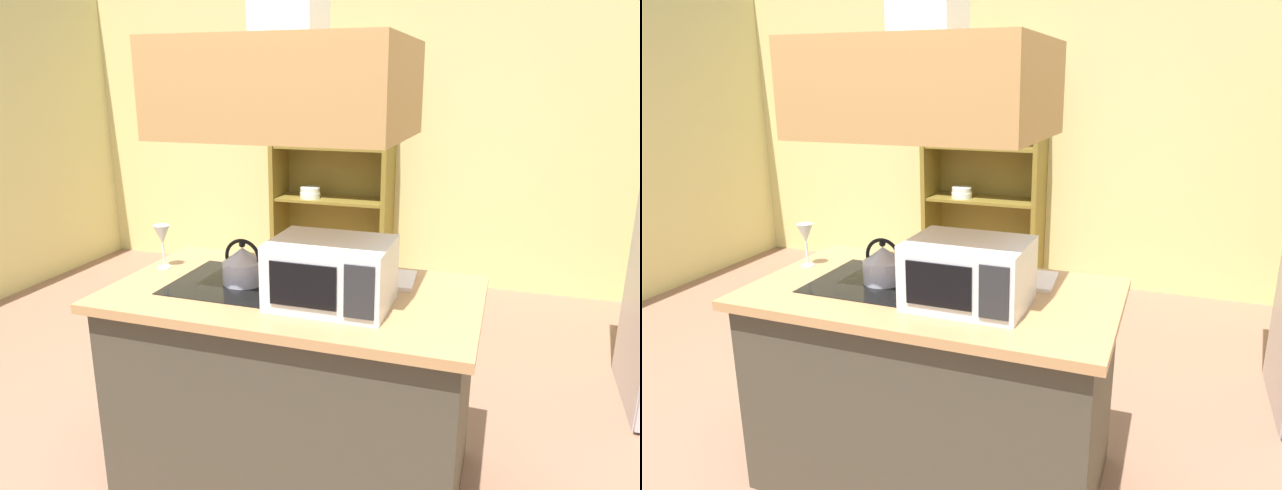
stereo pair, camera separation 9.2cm
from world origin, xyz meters
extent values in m
plane|color=#8C644F|center=(0.00, 0.00, 0.00)|extent=(7.80, 7.80, 0.00)
cube|color=#DCD085|center=(0.00, 3.00, 1.35)|extent=(6.00, 0.12, 2.70)
cube|color=#413B2E|center=(0.16, 0.11, 0.43)|extent=(1.46, 0.79, 0.86)
cube|color=tan|center=(0.16, 0.11, 0.88)|extent=(1.54, 0.87, 0.04)
cube|color=black|center=(-0.07, 0.11, 0.90)|extent=(0.60, 0.48, 0.00)
cube|color=#B38048|center=(0.16, 0.11, 1.72)|extent=(0.90, 0.70, 0.36)
cube|color=olive|center=(-0.99, 2.74, 0.92)|extent=(0.04, 0.40, 1.84)
cube|color=olive|center=(0.01, 2.74, 0.92)|extent=(0.04, 0.40, 1.84)
cube|color=olive|center=(-0.49, 2.74, 1.83)|extent=(1.04, 0.40, 0.03)
cube|color=olive|center=(-0.49, 2.74, 0.04)|extent=(1.04, 0.40, 0.08)
cube|color=olive|center=(-0.49, 2.93, 0.92)|extent=(1.04, 0.02, 1.84)
cube|color=olive|center=(-0.49, 2.74, 0.74)|extent=(0.96, 0.36, 0.02)
cube|color=olive|center=(-0.49, 2.74, 1.20)|extent=(0.96, 0.36, 0.02)
cylinder|color=white|center=(-0.68, 2.69, 0.77)|extent=(0.18, 0.18, 0.05)
cylinder|color=white|center=(-0.68, 2.69, 0.82)|extent=(0.17, 0.17, 0.05)
cylinder|color=silver|center=(-0.37, 2.70, 1.27)|extent=(0.01, 0.01, 0.12)
cone|color=silver|center=(-0.37, 2.70, 1.37)|extent=(0.07, 0.07, 0.08)
cylinder|color=silver|center=(-0.20, 2.70, 1.27)|extent=(0.01, 0.01, 0.12)
cone|color=silver|center=(-0.20, 2.70, 1.37)|extent=(0.07, 0.07, 0.08)
cylinder|color=#B7B6C9|center=(-0.07, 0.11, 0.95)|extent=(0.18, 0.18, 0.10)
cone|color=#B6B9C5|center=(-0.07, 0.11, 1.03)|extent=(0.17, 0.17, 0.06)
sphere|color=black|center=(-0.07, 0.11, 1.08)|extent=(0.03, 0.03, 0.03)
torus|color=black|center=(-0.07, 0.11, 1.02)|extent=(0.17, 0.02, 0.17)
cube|color=white|center=(0.46, 0.35, 0.91)|extent=(0.35, 0.26, 0.02)
cube|color=silver|center=(0.36, 0.01, 1.03)|extent=(0.46, 0.34, 0.26)
cube|color=black|center=(0.31, -0.16, 1.03)|extent=(0.26, 0.01, 0.17)
cube|color=#262628|center=(0.52, -0.16, 1.03)|extent=(0.11, 0.01, 0.20)
cylinder|color=silver|center=(-0.52, 0.19, 0.90)|extent=(0.06, 0.06, 0.01)
cylinder|color=silver|center=(-0.52, 0.19, 0.96)|extent=(0.01, 0.01, 0.11)
cone|color=silver|center=(-0.52, 0.19, 1.06)|extent=(0.08, 0.08, 0.09)
camera|label=1|loc=(0.99, -1.99, 1.75)|focal=32.13mm
camera|label=2|loc=(1.08, -1.96, 1.75)|focal=32.13mm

